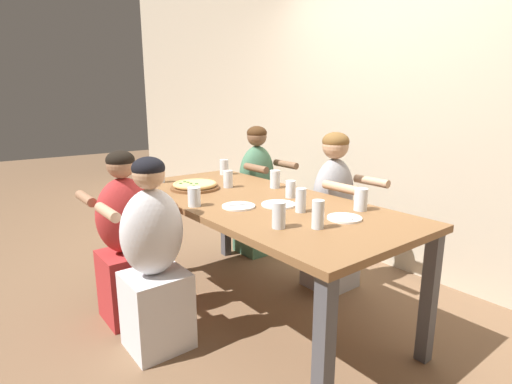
% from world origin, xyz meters
% --- Properties ---
extents(ground_plane, '(18.00, 18.00, 0.00)m').
position_xyz_m(ground_plane, '(0.00, 0.00, 0.00)').
color(ground_plane, brown).
rests_on(ground_plane, ground).
extents(restaurant_back_panel, '(10.00, 0.06, 3.20)m').
position_xyz_m(restaurant_back_panel, '(0.00, 1.44, 1.60)').
color(restaurant_back_panel, beige).
rests_on(restaurant_back_panel, ground).
extents(dining_table, '(2.10, 0.96, 0.80)m').
position_xyz_m(dining_table, '(0.00, 0.00, 0.71)').
color(dining_table, brown).
rests_on(dining_table, ground).
extents(pizza_board_main, '(0.35, 0.35, 0.05)m').
position_xyz_m(pizza_board_main, '(-0.52, -0.16, 0.82)').
color(pizza_board_main, brown).
rests_on(pizza_board_main, dining_table).
extents(empty_plate_a, '(0.21, 0.21, 0.02)m').
position_xyz_m(empty_plate_a, '(0.20, 0.02, 0.80)').
color(empty_plate_a, white).
rests_on(empty_plate_a, dining_table).
extents(empty_plate_b, '(0.19, 0.19, 0.02)m').
position_xyz_m(empty_plate_b, '(0.64, 0.11, 0.80)').
color(empty_plate_b, white).
rests_on(empty_plate_b, dining_table).
extents(empty_plate_c, '(0.20, 0.20, 0.02)m').
position_xyz_m(empty_plate_c, '(0.08, -0.20, 0.80)').
color(empty_plate_c, white).
rests_on(empty_plate_c, dining_table).
extents(cocktail_glass_blue, '(0.08, 0.08, 0.12)m').
position_xyz_m(cocktail_glass_blue, '(-0.90, -0.39, 0.84)').
color(cocktail_glass_blue, silver).
rests_on(cocktail_glass_blue, dining_table).
extents(drinking_glass_a, '(0.06, 0.06, 0.12)m').
position_xyz_m(drinking_glass_a, '(-0.89, -0.25, 0.85)').
color(drinking_glass_a, silver).
rests_on(drinking_glass_a, dining_table).
extents(drinking_glass_b, '(0.06, 0.06, 0.14)m').
position_xyz_m(drinking_glass_b, '(0.39, 0.02, 0.86)').
color(drinking_glass_b, silver).
rests_on(drinking_glass_b, dining_table).
extents(drinking_glass_c, '(0.07, 0.07, 0.13)m').
position_xyz_m(drinking_glass_c, '(-0.41, 0.06, 0.85)').
color(drinking_glass_c, silver).
rests_on(drinking_glass_c, dining_table).
extents(drinking_glass_d, '(0.08, 0.08, 0.12)m').
position_xyz_m(drinking_glass_d, '(-0.10, -0.39, 0.85)').
color(drinking_glass_d, silver).
rests_on(drinking_glass_d, dining_table).
extents(drinking_glass_e, '(0.07, 0.07, 0.13)m').
position_xyz_m(drinking_glass_e, '(-0.86, 0.32, 0.85)').
color(drinking_glass_e, silver).
rests_on(drinking_glass_e, dining_table).
extents(drinking_glass_f, '(0.07, 0.07, 0.13)m').
position_xyz_m(drinking_glass_f, '(-0.19, 0.32, 0.86)').
color(drinking_glass_f, silver).
rests_on(drinking_glass_f, dining_table).
extents(drinking_glass_g, '(0.07, 0.07, 0.11)m').
position_xyz_m(drinking_glass_g, '(0.10, 0.21, 0.85)').
color(drinking_glass_g, silver).
rests_on(drinking_glass_g, dining_table).
extents(drinking_glass_h, '(0.07, 0.07, 0.13)m').
position_xyz_m(drinking_glass_h, '(0.53, -0.27, 0.86)').
color(drinking_glass_h, silver).
rests_on(drinking_glass_h, dining_table).
extents(drinking_glass_i, '(0.08, 0.08, 0.13)m').
position_xyz_m(drinking_glass_i, '(0.58, 0.32, 0.85)').
color(drinking_glass_i, silver).
rests_on(drinking_glass_i, dining_table).
extents(drinking_glass_j, '(0.06, 0.06, 0.15)m').
position_xyz_m(drinking_glass_j, '(0.65, -0.12, 0.87)').
color(drinking_glass_j, silver).
rests_on(drinking_glass_j, dining_table).
extents(diner_near_midleft, '(0.51, 0.40, 1.12)m').
position_xyz_m(diner_near_midleft, '(-0.47, -0.70, 0.51)').
color(diner_near_midleft, '#B22D2D').
rests_on(diner_near_midleft, ground).
extents(diner_far_center, '(0.51, 0.40, 1.20)m').
position_xyz_m(diner_far_center, '(0.05, 0.70, 0.55)').
color(diner_far_center, '#99999E').
rests_on(diner_far_center, ground).
extents(diner_near_center, '(0.51, 0.40, 1.13)m').
position_xyz_m(diner_near_center, '(-0.05, -0.70, 0.51)').
color(diner_near_center, silver).
rests_on(diner_near_center, ground).
extents(diner_far_left, '(0.51, 0.40, 1.19)m').
position_xyz_m(diner_far_left, '(-0.88, 0.70, 0.54)').
color(diner_far_left, '#477556').
rests_on(diner_far_left, ground).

